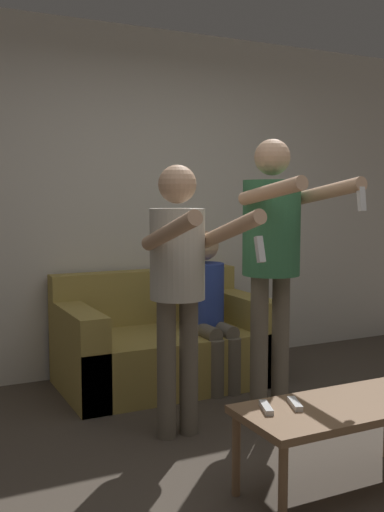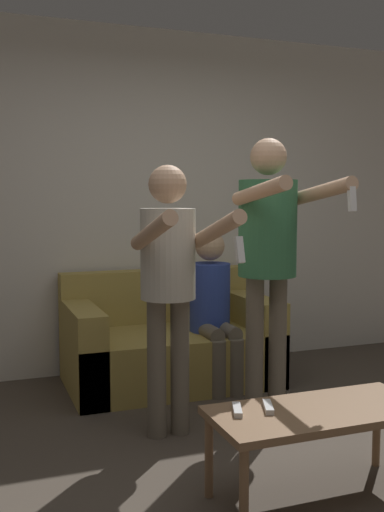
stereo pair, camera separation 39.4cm
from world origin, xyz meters
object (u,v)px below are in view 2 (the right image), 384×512
(person_seated, at_px, (213,303))
(coffee_table, at_px, (319,418))
(couch, at_px, (169,345))
(person_standing_right, at_px, (269,244))
(remote_near, at_px, (268,407))
(person_standing_left, at_px, (169,270))
(remote_far, at_px, (237,410))

(person_seated, distance_m, coffee_table, 1.73)
(couch, bearing_deg, person_standing_right, -72.01)
(person_standing_right, xyz_separation_m, person_seated, (-0.04, 0.77, -0.49))
(couch, relative_size, remote_near, 9.86)
(person_standing_left, distance_m, remote_near, 1.02)
(couch, relative_size, person_standing_left, 0.96)
(person_standing_left, relative_size, person_seated, 1.37)
(person_standing_right, xyz_separation_m, remote_near, (-0.45, -0.86, -0.67))
(remote_near, bearing_deg, person_standing_right, 62.61)
(remote_near, distance_m, remote_far, 0.15)
(person_standing_right, bearing_deg, person_seated, 93.29)
(couch, height_order, remote_near, couch)
(person_standing_right, bearing_deg, remote_near, -117.39)
(couch, distance_m, person_standing_left, 1.25)
(person_standing_right, distance_m, remote_near, 1.18)
(person_standing_right, distance_m, remote_far, 1.23)
(person_standing_left, height_order, person_seated, person_standing_left)
(couch, xyz_separation_m, person_standing_left, (-0.32, -0.98, 0.70))
(couch, xyz_separation_m, person_standing_right, (0.32, -0.98, 0.83))
(coffee_table, bearing_deg, remote_far, 167.21)
(person_standing_right, xyz_separation_m, remote_far, (-0.59, -0.84, -0.67))
(remote_near, bearing_deg, couch, 85.99)
(couch, bearing_deg, person_standing_left, -107.84)
(person_seated, bearing_deg, coffee_table, -95.89)
(person_standing_right, relative_size, person_seated, 1.52)
(coffee_table, bearing_deg, person_standing_right, 76.68)
(remote_far, bearing_deg, person_standing_left, 92.75)
(person_standing_left, xyz_separation_m, person_standing_right, (0.63, 0.01, 0.13))
(person_standing_right, bearing_deg, remote_far, -125.06)
(person_standing_right, xyz_separation_m, coffee_table, (-0.22, -0.93, -0.73))
(remote_far, bearing_deg, remote_near, -5.85)
(coffee_table, distance_m, remote_near, 0.24)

